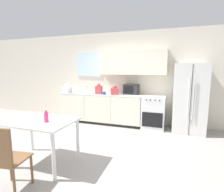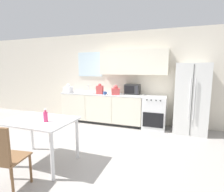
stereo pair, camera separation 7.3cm
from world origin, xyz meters
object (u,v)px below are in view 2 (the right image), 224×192
(refrigerator, at_px, (191,98))
(dining_chair_near, at_px, (3,155))
(coffee_mug, at_px, (105,93))
(drink_bottle, at_px, (46,117))
(dining_table, at_px, (39,126))
(microwave, at_px, (132,89))
(oven_range, at_px, (154,112))

(refrigerator, bearing_deg, dining_chair_near, -126.18)
(refrigerator, xyz_separation_m, coffee_mug, (-2.27, -0.19, 0.06))
(refrigerator, height_order, drink_bottle, refrigerator)
(refrigerator, distance_m, drink_bottle, 3.46)
(drink_bottle, bearing_deg, coffee_mug, 88.44)
(refrigerator, xyz_separation_m, dining_table, (-2.53, -2.50, -0.22))
(microwave, distance_m, dining_table, 2.87)
(drink_bottle, bearing_deg, dining_chair_near, -95.51)
(oven_range, xyz_separation_m, dining_table, (-1.65, -2.53, 0.22))
(microwave, distance_m, dining_chair_near, 3.59)
(oven_range, bearing_deg, drink_bottle, -119.30)
(dining_chair_near, bearing_deg, microwave, 68.04)
(oven_range, height_order, dining_chair_near, dining_chair_near)
(dining_chair_near, height_order, drink_bottle, drink_bottle)
(refrigerator, distance_m, coffee_mug, 2.27)
(microwave, height_order, dining_chair_near, microwave)
(coffee_mug, relative_size, drink_bottle, 0.53)
(oven_range, bearing_deg, refrigerator, -1.71)
(microwave, relative_size, dining_table, 0.36)
(refrigerator, bearing_deg, oven_range, 178.29)
(refrigerator, xyz_separation_m, drink_bottle, (-2.33, -2.56, -0.02))
(oven_range, bearing_deg, dining_table, -123.05)
(refrigerator, bearing_deg, dining_table, -135.26)
(oven_range, relative_size, drink_bottle, 4.16)
(microwave, relative_size, coffee_mug, 3.76)
(dining_table, bearing_deg, coffee_mug, 83.60)
(dining_table, bearing_deg, refrigerator, 44.74)
(oven_range, height_order, refrigerator, refrigerator)
(drink_bottle, bearing_deg, refrigerator, 47.67)
(refrigerator, relative_size, microwave, 4.18)
(microwave, height_order, coffee_mug, microwave)
(microwave, xyz_separation_m, dining_chair_near, (-0.86, -3.45, -0.50))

